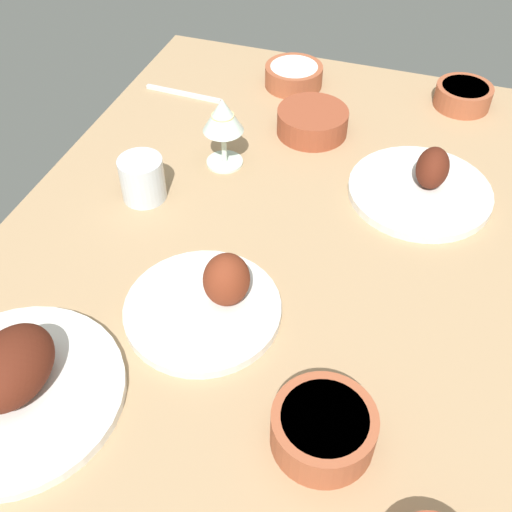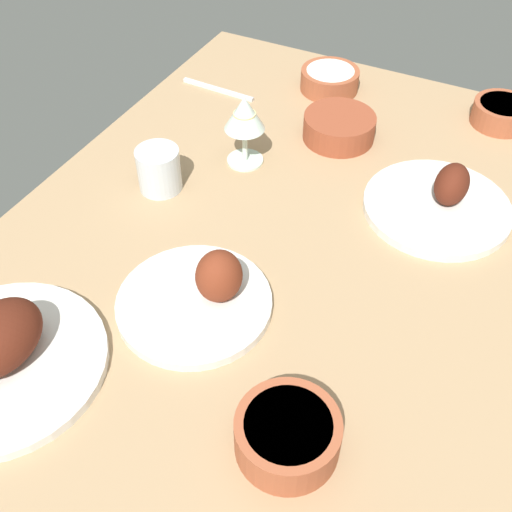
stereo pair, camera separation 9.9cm
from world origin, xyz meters
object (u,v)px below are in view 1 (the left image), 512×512
Objects in this scene: bowl_soup at (312,121)px; bowl_onions at (463,95)px; water_tumbler at (142,179)px; plate_far_side at (14,382)px; plate_center_main at (210,300)px; fork_loose at (183,94)px; bowl_cream at (294,75)px; plate_near_viewer at (423,186)px; bowl_pasta at (323,428)px; wine_glass at (223,119)px.

bowl_soup is 34.34cm from bowl_onions.
bowl_soup is at bearing -38.54° from water_tumbler.
plate_far_side is 3.62× the size of water_tumbler.
plate_center_main is at bearing 156.87° from bowl_onions.
fork_loose is at bearing 6.83° from plate_far_side.
water_tumbler is (-49.34, 51.20, 1.47)cm from bowl_onions.
bowl_soup is 18.81cm from bowl_cream.
bowl_onions is at bearing -6.88° from plate_near_viewer.
plate_far_side is 42.97cm from water_tumbler.
bowl_pasta is 86.93cm from bowl_cream.
plate_center_main is 62.06cm from fork_loose.
plate_far_side is 40.64cm from bowl_pasta.
bowl_pasta reaches higher than bowl_onions.
bowl_soup is at bearing 16.02° from bowl_pasta.
bowl_pasta is at bearing 174.58° from plate_near_viewer.
plate_far_side reaches higher than bowl_soup.
water_tumbler is at bearing 49.17° from bowl_pasta.
fork_loose is at bearing 80.93° from bowl_soup.
plate_center_main is 37.47cm from wine_glass.
bowl_onions is (32.65, -3.94, 0.75)cm from plate_near_viewer.
bowl_cream is at bearing 95.29° from bowl_onions.
plate_near_viewer reaches higher than bowl_soup.
plate_center_main is 67.34cm from bowl_cream.
bowl_soup is 1.78× the size of water_tumbler.
plate_center_main is 45.93cm from plate_near_viewer.
bowl_soup is 1.02× the size of wine_glass.
bowl_onions is 0.67× the size of fork_loose.
fork_loose is (4.86, 30.47, -2.37)cm from bowl_soup.
wine_glass is (-32.01, 4.45, 7.37)cm from bowl_cream.
plate_center_main is at bearing -41.07° from plate_far_side.
bowl_pasta is at bearing 174.02° from bowl_onions.
bowl_soup reaches higher than bowl_cream.
fork_loose is at bearing 11.81° from water_tumbler.
wine_glass is 28.25cm from fork_loose.
bowl_cream is at bearing -17.64° from water_tumbler.
bowl_cream reaches higher than fork_loose.
wine_glass is 1.74× the size of water_tumbler.
water_tumbler reaches higher than bowl_cream.
plate_near_viewer is 1.84× the size of wine_glass.
wine_glass reaches higher than bowl_pasta.
plate_center_main is at bearing 53.85° from bowl_pasta.
plate_near_viewer is (37.77, -26.14, -0.52)cm from plate_center_main.
plate_center_main is at bearing -162.62° from wine_glass.
plate_near_viewer is at bearing -70.54° from water_tumbler.
plate_center_main is 1.79× the size of bowl_pasta.
wine_glass is (50.43, 32.05, 6.86)cm from bowl_pasta.
bowl_cream is (29.26, 32.65, 0.74)cm from plate_near_viewer.
bowl_cream is at bearing 18.51° from bowl_pasta.
bowl_cream is (16.67, 8.72, -0.22)cm from bowl_soup.
bowl_onions is at bearing -49.23° from wine_glass.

